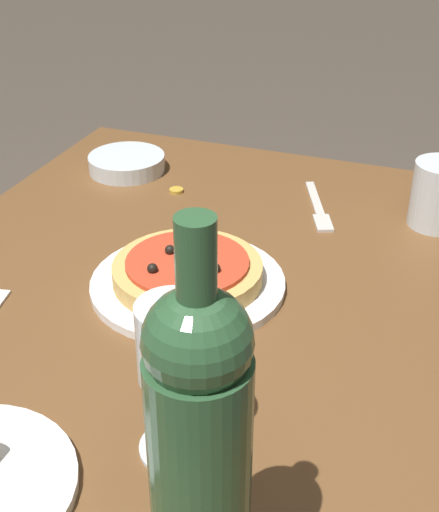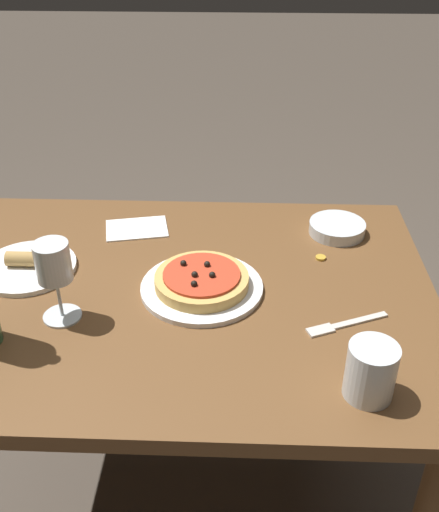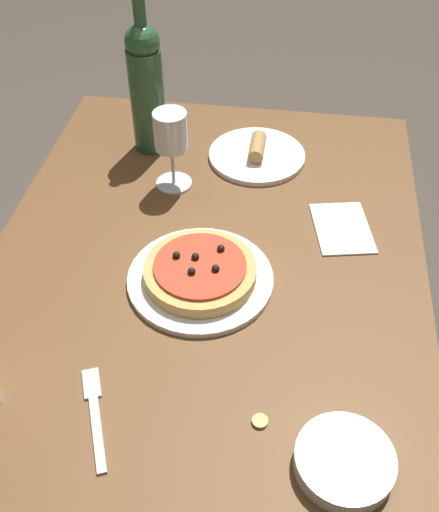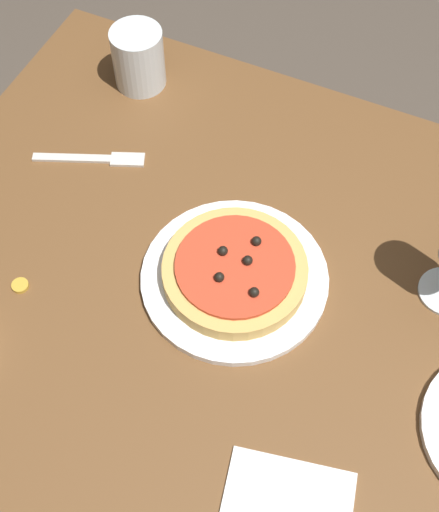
{
  "view_description": "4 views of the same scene",
  "coord_description": "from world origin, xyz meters",
  "px_view_note": "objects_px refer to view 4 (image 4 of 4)",
  "views": [
    {
      "loc": [
        -0.69,
        -0.33,
        1.26
      ],
      "look_at": [
        0.04,
        -0.05,
        0.79
      ],
      "focal_mm": 50.0,
      "sensor_mm": 36.0,
      "label": 1
    },
    {
      "loc": [
        0.13,
        -1.05,
        1.48
      ],
      "look_at": [
        0.09,
        0.04,
        0.79
      ],
      "focal_mm": 42.0,
      "sensor_mm": 36.0,
      "label": 2
    },
    {
      "loc": [
        0.79,
        0.14,
        1.52
      ],
      "look_at": [
        0.04,
        0.03,
        0.78
      ],
      "focal_mm": 42.0,
      "sensor_mm": 36.0,
      "label": 3
    },
    {
      "loc": [
        -0.14,
        0.47,
        1.59
      ],
      "look_at": [
        0.08,
        -0.01,
        0.76
      ],
      "focal_mm": 50.0,
      "sensor_mm": 36.0,
      "label": 4
    }
  ],
  "objects_px": {
    "water_cup": "(138,58)",
    "fork": "(97,159)",
    "dining_table": "(267,327)",
    "bottle_cap": "(20,286)",
    "dinner_plate": "(235,277)",
    "pizza": "(236,269)"
  },
  "relations": [
    {
      "from": "water_cup",
      "to": "fork",
      "type": "height_order",
      "value": "water_cup"
    },
    {
      "from": "dining_table",
      "to": "dinner_plate",
      "type": "bearing_deg",
      "value": -2.23
    },
    {
      "from": "water_cup",
      "to": "bottle_cap",
      "type": "height_order",
      "value": "water_cup"
    },
    {
      "from": "fork",
      "to": "bottle_cap",
      "type": "distance_m",
      "value": 0.25
    },
    {
      "from": "water_cup",
      "to": "fork",
      "type": "xyz_separation_m",
      "value": [
        -0.02,
        0.18,
        -0.05
      ]
    },
    {
      "from": "dining_table",
      "to": "fork",
      "type": "distance_m",
      "value": 0.38
    },
    {
      "from": "dining_table",
      "to": "fork",
      "type": "relative_size",
      "value": 6.55
    },
    {
      "from": "bottle_cap",
      "to": "dining_table",
      "type": "bearing_deg",
      "value": -157.57
    },
    {
      "from": "water_cup",
      "to": "bottle_cap",
      "type": "relative_size",
      "value": 4.33
    },
    {
      "from": "dining_table",
      "to": "bottle_cap",
      "type": "relative_size",
      "value": 46.84
    },
    {
      "from": "dinner_plate",
      "to": "pizza",
      "type": "distance_m",
      "value": 0.02
    },
    {
      "from": "dining_table",
      "to": "pizza",
      "type": "xyz_separation_m",
      "value": [
        0.06,
        -0.0,
        0.13
      ]
    },
    {
      "from": "dining_table",
      "to": "dinner_plate",
      "type": "relative_size",
      "value": 4.24
    },
    {
      "from": "dining_table",
      "to": "water_cup",
      "type": "height_order",
      "value": "water_cup"
    },
    {
      "from": "pizza",
      "to": "fork",
      "type": "height_order",
      "value": "pizza"
    },
    {
      "from": "pizza",
      "to": "bottle_cap",
      "type": "xyz_separation_m",
      "value": [
        0.27,
        0.14,
        -0.02
      ]
    },
    {
      "from": "pizza",
      "to": "fork",
      "type": "distance_m",
      "value": 0.31
    },
    {
      "from": "water_cup",
      "to": "fork",
      "type": "bearing_deg",
      "value": 95.44
    },
    {
      "from": "bottle_cap",
      "to": "fork",
      "type": "bearing_deg",
      "value": -85.85
    },
    {
      "from": "pizza",
      "to": "bottle_cap",
      "type": "relative_size",
      "value": 8.45
    },
    {
      "from": "dinner_plate",
      "to": "fork",
      "type": "height_order",
      "value": "dinner_plate"
    },
    {
      "from": "bottle_cap",
      "to": "dinner_plate",
      "type": "bearing_deg",
      "value": -153.18
    }
  ]
}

